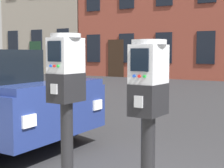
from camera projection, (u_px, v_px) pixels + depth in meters
The scene contains 2 objects.
parking_meter_near_kerb at pixel (66, 93), 2.42m from camera, with size 0.23×0.26×1.37m.
parking_meter_twin_adjacent at pixel (148, 106), 2.10m from camera, with size 0.23×0.26×1.31m.
Camera 1 is at (0.97, -2.08, 1.38)m, focal length 54.19 mm.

